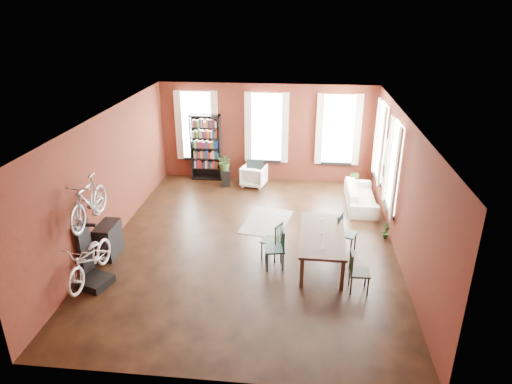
# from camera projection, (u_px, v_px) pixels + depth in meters

# --- Properties ---
(room) EXTENTS (9.00, 9.04, 3.22)m
(room) POSITION_uv_depth(u_px,v_px,m) (264.00, 155.00, 11.11)
(room) COLOR black
(room) RESTS_ON ground
(dining_table) EXTENTS (1.03, 2.22, 0.75)m
(dining_table) POSITION_uv_depth(u_px,v_px,m) (321.00, 248.00, 10.41)
(dining_table) COLOR #48372B
(dining_table) RESTS_ON ground
(dining_chair_a) EXTENTS (0.51, 0.51, 0.94)m
(dining_chair_a) POSITION_uv_depth(u_px,v_px,m) (275.00, 249.00, 10.20)
(dining_chair_a) COLOR #183636
(dining_chair_a) RESTS_ON ground
(dining_chair_b) EXTENTS (0.56, 0.56, 0.91)m
(dining_chair_b) POSITION_uv_depth(u_px,v_px,m) (272.00, 240.00, 10.59)
(dining_chair_b) COLOR #1C2E1B
(dining_chair_b) RESTS_ON ground
(dining_chair_c) EXTENTS (0.43, 0.43, 0.91)m
(dining_chair_c) POSITION_uv_depth(u_px,v_px,m) (359.00, 272.00, 9.36)
(dining_chair_c) COLOR black
(dining_chair_c) RESTS_ON ground
(dining_chair_d) EXTENTS (0.56, 0.56, 0.93)m
(dining_chair_d) POSITION_uv_depth(u_px,v_px,m) (347.00, 234.00, 10.88)
(dining_chair_d) COLOR #173233
(dining_chair_d) RESTS_ON ground
(bookshelf) EXTENTS (1.00, 0.32, 2.20)m
(bookshelf) POSITION_uv_depth(u_px,v_px,m) (206.00, 148.00, 15.10)
(bookshelf) COLOR black
(bookshelf) RESTS_ON ground
(white_armchair) EXTENTS (0.86, 0.83, 0.75)m
(white_armchair) POSITION_uv_depth(u_px,v_px,m) (254.00, 175.00, 14.80)
(white_armchair) COLOR white
(white_armchair) RESTS_ON ground
(cream_sofa) EXTENTS (0.61, 2.08, 0.81)m
(cream_sofa) POSITION_uv_depth(u_px,v_px,m) (361.00, 193.00, 13.34)
(cream_sofa) COLOR beige
(cream_sofa) RESTS_ON ground
(striped_rug) EXTENTS (1.45, 1.95, 0.01)m
(striped_rug) POSITION_uv_depth(u_px,v_px,m) (267.00, 222.00, 12.49)
(striped_rug) COLOR black
(striped_rug) RESTS_ON ground
(bike_trainer) EXTENTS (0.75, 0.75, 0.17)m
(bike_trainer) POSITION_uv_depth(u_px,v_px,m) (95.00, 282.00, 9.68)
(bike_trainer) COLOR black
(bike_trainer) RESTS_ON ground
(bike_wall_rack) EXTENTS (0.16, 0.60, 1.30)m
(bike_wall_rack) POSITION_uv_depth(u_px,v_px,m) (85.00, 249.00, 9.82)
(bike_wall_rack) COLOR black
(bike_wall_rack) RESTS_ON ground
(console_table) EXTENTS (0.40, 0.80, 0.80)m
(console_table) POSITION_uv_depth(u_px,v_px,m) (109.00, 240.00, 10.73)
(console_table) COLOR black
(console_table) RESTS_ON ground
(plant_stand) EXTENTS (0.32, 0.32, 0.54)m
(plant_stand) POSITION_uv_depth(u_px,v_px,m) (226.00, 178.00, 14.82)
(plant_stand) COLOR black
(plant_stand) RESTS_ON ground
(plant_by_sofa) EXTENTS (0.67, 0.84, 0.33)m
(plant_by_sofa) POSITION_uv_depth(u_px,v_px,m) (352.00, 188.00, 14.31)
(plant_by_sofa) COLOR #355D25
(plant_by_sofa) RESTS_ON ground
(plant_small) EXTENTS (0.52, 0.48, 0.17)m
(plant_small) POSITION_uv_depth(u_px,v_px,m) (385.00, 235.00, 11.60)
(plant_small) COLOR #275120
(plant_small) RESTS_ON ground
(bicycle_floor) EXTENTS (0.66, 0.96, 1.77)m
(bicycle_floor) POSITION_uv_depth(u_px,v_px,m) (87.00, 241.00, 9.32)
(bicycle_floor) COLOR silver
(bicycle_floor) RESTS_ON bike_trainer
(bicycle_hung) EXTENTS (0.47, 1.00, 1.66)m
(bicycle_hung) POSITION_uv_depth(u_px,v_px,m) (86.00, 186.00, 9.22)
(bicycle_hung) COLOR #A5A8AD
(bicycle_hung) RESTS_ON bike_wall_rack
(plant_on_stand) EXTENTS (0.68, 0.72, 0.46)m
(plant_on_stand) POSITION_uv_depth(u_px,v_px,m) (225.00, 164.00, 14.63)
(plant_on_stand) COLOR #325D25
(plant_on_stand) RESTS_ON plant_stand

